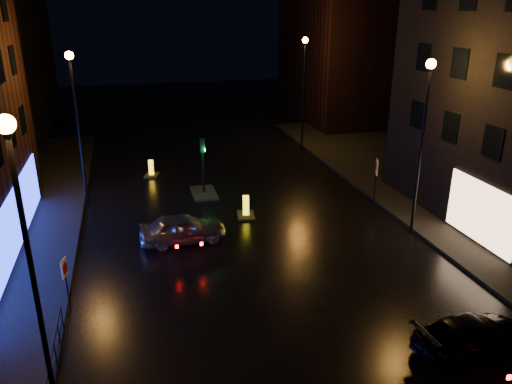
% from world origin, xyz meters
% --- Properties ---
extents(ground, '(120.00, 120.00, 0.00)m').
position_xyz_m(ground, '(0.00, 0.00, 0.00)').
color(ground, black).
rests_on(ground, ground).
extents(pavement_right, '(12.00, 44.00, 0.15)m').
position_xyz_m(pavement_right, '(14.00, 8.00, 0.07)').
color(pavement_right, black).
rests_on(pavement_right, ground).
extents(building_far_right, '(8.00, 14.00, 12.00)m').
position_xyz_m(building_far_right, '(15.00, 32.00, 6.00)').
color(building_far_right, black).
rests_on(building_far_right, ground).
extents(street_lamp_lnear, '(0.44, 0.44, 8.37)m').
position_xyz_m(street_lamp_lnear, '(-7.80, -2.00, 5.56)').
color(street_lamp_lnear, black).
rests_on(street_lamp_lnear, ground).
extents(street_lamp_lfar, '(0.44, 0.44, 8.37)m').
position_xyz_m(street_lamp_lfar, '(-7.80, 14.00, 5.56)').
color(street_lamp_lfar, black).
rests_on(street_lamp_lfar, ground).
extents(street_lamp_rnear, '(0.44, 0.44, 8.37)m').
position_xyz_m(street_lamp_rnear, '(7.80, 6.00, 5.56)').
color(street_lamp_rnear, black).
rests_on(street_lamp_rnear, ground).
extents(street_lamp_rfar, '(0.44, 0.44, 8.37)m').
position_xyz_m(street_lamp_rfar, '(7.80, 22.00, 5.56)').
color(street_lamp_rfar, black).
rests_on(street_lamp_rfar, ground).
extents(traffic_signal, '(1.40, 2.40, 3.45)m').
position_xyz_m(traffic_signal, '(-1.20, 14.00, 0.50)').
color(traffic_signal, black).
rests_on(traffic_signal, ground).
extents(guard_railing, '(0.05, 6.04, 1.00)m').
position_xyz_m(guard_railing, '(-8.00, -1.00, 0.74)').
color(guard_railing, black).
rests_on(guard_railing, ground).
extents(silver_hatchback, '(4.10, 1.80, 1.37)m').
position_xyz_m(silver_hatchback, '(-3.16, 7.92, 0.69)').
color(silver_hatchback, '#B8BCC0').
rests_on(silver_hatchback, ground).
extents(dark_sedan, '(4.20, 1.94, 1.19)m').
position_xyz_m(dark_sedan, '(4.94, -2.43, 0.59)').
color(dark_sedan, black).
rests_on(dark_sedan, ground).
extents(bollard_near, '(1.10, 1.47, 1.18)m').
position_xyz_m(bollard_near, '(0.42, 10.08, 0.26)').
color(bollard_near, black).
rests_on(bollard_near, ground).
extents(bollard_far, '(1.15, 1.43, 1.09)m').
position_xyz_m(bollard_far, '(-4.01, 18.16, 0.24)').
color(bollard_far, black).
rests_on(bollard_far, ground).
extents(road_sign_left, '(0.16, 0.50, 2.09)m').
position_xyz_m(road_sign_left, '(-7.90, 3.33, 1.56)').
color(road_sign_left, black).
rests_on(road_sign_left, ground).
extents(road_sign_right, '(0.28, 0.60, 2.57)m').
position_xyz_m(road_sign_right, '(7.90, 10.11, 1.93)').
color(road_sign_right, black).
rests_on(road_sign_right, ground).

